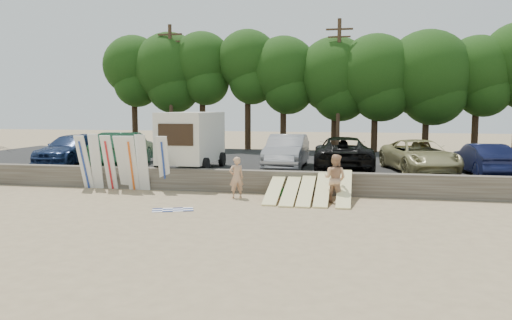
{
  "coord_description": "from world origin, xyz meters",
  "views": [
    {
      "loc": [
        3.26,
        -18.49,
        3.75
      ],
      "look_at": [
        -1.07,
        3.0,
        1.46
      ],
      "focal_mm": 35.0,
      "sensor_mm": 36.0,
      "label": 1
    }
  ],
  "objects_px": {
    "box_trailer": "(192,137)",
    "car_0": "(72,149)",
    "car_4": "(419,156)",
    "beachgoer_b": "(335,179)",
    "car_1": "(124,149)",
    "car_5": "(483,159)",
    "beachgoer_a": "(236,177)",
    "cooler": "(284,192)",
    "car_2": "(287,152)",
    "car_3": "(343,153)"
  },
  "relations": [
    {
      "from": "box_trailer",
      "to": "car_0",
      "type": "height_order",
      "value": "box_trailer"
    },
    {
      "from": "car_4",
      "to": "beachgoer_b",
      "type": "bearing_deg",
      "value": -140.37
    },
    {
      "from": "car_0",
      "to": "car_1",
      "type": "height_order",
      "value": "car_1"
    },
    {
      "from": "car_1",
      "to": "car_5",
      "type": "xyz_separation_m",
      "value": [
        17.73,
        -0.03,
        -0.17
      ]
    },
    {
      "from": "beachgoer_a",
      "to": "car_0",
      "type": "bearing_deg",
      "value": -54.79
    },
    {
      "from": "beachgoer_b",
      "to": "cooler",
      "type": "height_order",
      "value": "beachgoer_b"
    },
    {
      "from": "beachgoer_b",
      "to": "car_1",
      "type": "bearing_deg",
      "value": -0.18
    },
    {
      "from": "beachgoer_b",
      "to": "car_2",
      "type": "bearing_deg",
      "value": -41.21
    },
    {
      "from": "car_2",
      "to": "cooler",
      "type": "height_order",
      "value": "car_2"
    },
    {
      "from": "car_4",
      "to": "beachgoer_b",
      "type": "xyz_separation_m",
      "value": [
        -3.78,
        -5.08,
        -0.5
      ]
    },
    {
      "from": "car_3",
      "to": "car_5",
      "type": "xyz_separation_m",
      "value": [
        6.35,
        -0.62,
        -0.1
      ]
    },
    {
      "from": "car_0",
      "to": "car_4",
      "type": "distance_m",
      "value": 18.5
    },
    {
      "from": "car_5",
      "to": "beachgoer_a",
      "type": "distance_m",
      "value": 11.41
    },
    {
      "from": "car_2",
      "to": "beachgoer_a",
      "type": "relative_size",
      "value": 2.98
    },
    {
      "from": "car_3",
      "to": "car_5",
      "type": "bearing_deg",
      "value": 170.6
    },
    {
      "from": "car_5",
      "to": "beachgoer_a",
      "type": "height_order",
      "value": "car_5"
    },
    {
      "from": "car_0",
      "to": "car_4",
      "type": "bearing_deg",
      "value": 0.32
    },
    {
      "from": "car_1",
      "to": "car_3",
      "type": "xyz_separation_m",
      "value": [
        11.38,
        0.59,
        -0.07
      ]
    },
    {
      "from": "beachgoer_b",
      "to": "cooler",
      "type": "xyz_separation_m",
      "value": [
        -2.18,
        1.08,
        -0.81
      ]
    },
    {
      "from": "car_5",
      "to": "car_2",
      "type": "bearing_deg",
      "value": -11.24
    },
    {
      "from": "box_trailer",
      "to": "beachgoer_b",
      "type": "height_order",
      "value": "box_trailer"
    },
    {
      "from": "car_4",
      "to": "cooler",
      "type": "bearing_deg",
      "value": -159.88
    },
    {
      "from": "car_0",
      "to": "car_4",
      "type": "xyz_separation_m",
      "value": [
        18.5,
        -0.14,
        -0.01
      ]
    },
    {
      "from": "car_4",
      "to": "car_1",
      "type": "bearing_deg",
      "value": 168.4
    },
    {
      "from": "box_trailer",
      "to": "cooler",
      "type": "height_order",
      "value": "box_trailer"
    },
    {
      "from": "cooler",
      "to": "box_trailer",
      "type": "bearing_deg",
      "value": 134.51
    },
    {
      "from": "car_1",
      "to": "car_2",
      "type": "xyz_separation_m",
      "value": [
        8.59,
        0.67,
        -0.04
      ]
    },
    {
      "from": "car_1",
      "to": "cooler",
      "type": "distance_m",
      "value": 9.79
    },
    {
      "from": "car_5",
      "to": "cooler",
      "type": "distance_m",
      "value": 9.4
    },
    {
      "from": "car_1",
      "to": "car_4",
      "type": "height_order",
      "value": "car_1"
    },
    {
      "from": "car_0",
      "to": "car_3",
      "type": "bearing_deg",
      "value": 0.32
    },
    {
      "from": "car_4",
      "to": "cooler",
      "type": "xyz_separation_m",
      "value": [
        -5.96,
        -4.0,
        -1.3
      ]
    },
    {
      "from": "car_2",
      "to": "cooler",
      "type": "bearing_deg",
      "value": -83.53
    },
    {
      "from": "car_3",
      "to": "car_2",
      "type": "bearing_deg",
      "value": -5.46
    },
    {
      "from": "car_1",
      "to": "beachgoer_b",
      "type": "relative_size",
      "value": 2.81
    },
    {
      "from": "car_2",
      "to": "beachgoer_b",
      "type": "xyz_separation_m",
      "value": [
        2.65,
        -5.19,
        -0.59
      ]
    },
    {
      "from": "car_5",
      "to": "beachgoer_b",
      "type": "xyz_separation_m",
      "value": [
        -6.49,
        -4.49,
        -0.46
      ]
    },
    {
      "from": "box_trailer",
      "to": "car_5",
      "type": "distance_m",
      "value": 13.81
    },
    {
      "from": "car_3",
      "to": "cooler",
      "type": "height_order",
      "value": "car_3"
    },
    {
      "from": "box_trailer",
      "to": "car_5",
      "type": "bearing_deg",
      "value": 2.37
    },
    {
      "from": "car_1",
      "to": "car_3",
      "type": "relative_size",
      "value": 0.91
    },
    {
      "from": "car_0",
      "to": "cooler",
      "type": "xyz_separation_m",
      "value": [
        12.54,
        -4.14,
        -1.31
      ]
    },
    {
      "from": "car_5",
      "to": "beachgoer_a",
      "type": "relative_size",
      "value": 2.53
    },
    {
      "from": "car_1",
      "to": "car_5",
      "type": "bearing_deg",
      "value": 171.16
    },
    {
      "from": "cooler",
      "to": "car_1",
      "type": "bearing_deg",
      "value": 143.01
    },
    {
      "from": "box_trailer",
      "to": "car_1",
      "type": "height_order",
      "value": "box_trailer"
    },
    {
      "from": "car_4",
      "to": "car_2",
      "type": "bearing_deg",
      "value": 165.29
    },
    {
      "from": "box_trailer",
      "to": "car_0",
      "type": "xyz_separation_m",
      "value": [
        -7.44,
        1.28,
        -0.82
      ]
    },
    {
      "from": "cooler",
      "to": "car_4",
      "type": "bearing_deg",
      "value": 17.66
    },
    {
      "from": "car_3",
      "to": "cooler",
      "type": "distance_m",
      "value": 4.85
    }
  ]
}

